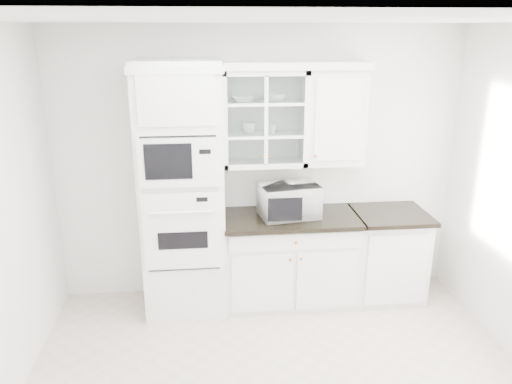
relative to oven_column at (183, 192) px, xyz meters
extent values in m
cube|color=white|center=(0.75, 0.32, 0.15)|extent=(4.00, 0.02, 2.70)
cube|color=white|center=(0.75, -1.42, 1.49)|extent=(4.00, 3.50, 0.02)
cube|color=white|center=(0.00, 0.01, 0.00)|extent=(0.76, 0.65, 2.40)
cube|color=white|center=(0.00, -0.33, -0.26)|extent=(0.70, 0.03, 0.72)
cube|color=black|center=(0.00, -0.35, -0.34)|extent=(0.44, 0.01, 0.16)
cube|color=white|center=(0.00, -0.33, 0.37)|extent=(0.70, 0.03, 0.43)
cube|color=black|center=(-0.09, -0.35, 0.39)|extent=(0.40, 0.01, 0.31)
cube|color=white|center=(1.03, 0.03, -0.76)|extent=(1.30, 0.60, 0.88)
cube|color=black|center=(1.03, 0.00, -0.30)|extent=(1.32, 0.67, 0.04)
cube|color=white|center=(2.03, 0.03, -0.76)|extent=(0.70, 0.60, 0.88)
cube|color=black|center=(2.03, 0.00, -0.30)|extent=(0.72, 0.67, 0.04)
cube|color=white|center=(0.78, 0.17, 0.65)|extent=(0.80, 0.33, 0.90)
cube|color=white|center=(0.78, 0.17, 0.50)|extent=(0.74, 0.29, 0.02)
cube|color=white|center=(0.78, 0.17, 0.80)|extent=(0.74, 0.29, 0.02)
cube|color=white|center=(1.46, 0.17, 0.65)|extent=(0.55, 0.33, 0.90)
cube|color=white|center=(0.68, 0.14, 1.14)|extent=(2.14, 0.38, 0.07)
imported|color=white|center=(1.00, 0.03, -0.12)|extent=(0.62, 0.54, 0.32)
imported|color=white|center=(0.58, 0.16, 0.84)|extent=(0.25, 0.25, 0.06)
imported|color=white|center=(0.89, 0.18, 0.84)|extent=(0.25, 0.25, 0.06)
imported|color=white|center=(0.64, 0.18, 0.56)|extent=(0.16, 0.16, 0.10)
imported|color=white|center=(0.85, 0.16, 0.55)|extent=(0.10, 0.10, 0.09)
camera|label=1|loc=(0.24, -4.46, 1.45)|focal=35.00mm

